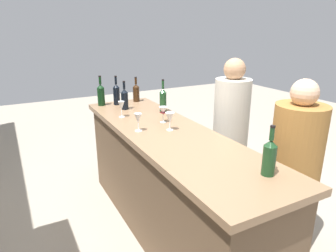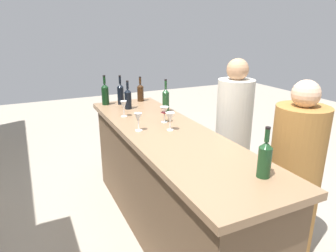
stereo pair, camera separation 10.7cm
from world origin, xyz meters
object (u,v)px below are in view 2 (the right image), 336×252
(wine_bottle_center_near_black, at_px, (128,98))
(wine_bottle_second_right_near_black, at_px, (121,93))
(wine_bottle_second_left_olive_green, at_px, (166,100))
(wine_glass_near_left, at_px, (164,111))
(wine_glass_far_left, at_px, (138,119))
(wine_bottle_far_right_dark_green, at_px, (105,94))
(wine_glass_near_center, at_px, (170,118))
(wine_bottle_leftmost_olive_green, at_px, (265,158))
(wine_glass_near_right, at_px, (124,106))
(person_center_guest, at_px, (294,180))
(wine_bottle_rightmost_amber_brown, at_px, (140,92))
(person_left_guest, at_px, (233,141))

(wine_bottle_center_near_black, height_order, wine_bottle_second_right_near_black, wine_bottle_second_right_near_black)
(wine_bottle_center_near_black, bearing_deg, wine_bottle_second_left_olive_green, -131.14)
(wine_bottle_second_right_near_black, bearing_deg, wine_bottle_center_near_black, -177.90)
(wine_glass_near_left, distance_m, wine_glass_far_left, 0.32)
(wine_bottle_center_near_black, distance_m, wine_bottle_far_right_dark_green, 0.33)
(wine_bottle_far_right_dark_green, relative_size, wine_glass_near_left, 2.24)
(wine_bottle_second_left_olive_green, bearing_deg, wine_glass_near_center, 158.37)
(wine_glass_far_left, bearing_deg, wine_bottle_leftmost_olive_green, -161.34)
(wine_bottle_center_near_black, distance_m, wine_glass_near_right, 0.29)
(wine_glass_near_left, height_order, wine_glass_near_center, wine_glass_near_center)
(wine_bottle_second_right_near_black, xyz_separation_m, person_center_guest, (-1.74, -0.86, -0.44))
(wine_bottle_second_left_olive_green, distance_m, wine_glass_near_left, 0.37)
(wine_glass_near_center, bearing_deg, wine_bottle_center_near_black, 6.59)
(wine_glass_near_right, height_order, person_center_guest, person_center_guest)
(wine_bottle_rightmost_amber_brown, relative_size, wine_glass_near_center, 1.85)
(wine_bottle_leftmost_olive_green, distance_m, wine_glass_near_left, 1.22)
(person_left_guest, bearing_deg, wine_bottle_leftmost_olive_green, 53.78)
(wine_glass_near_left, xyz_separation_m, person_center_guest, (-0.91, -0.70, -0.42))
(wine_bottle_second_left_olive_green, bearing_deg, wine_bottle_center_near_black, 48.86)
(wine_glass_near_left, distance_m, wine_glass_near_center, 0.23)
(wine_bottle_far_right_dark_green, height_order, person_center_guest, person_center_guest)
(wine_glass_far_left, xyz_separation_m, person_left_guest, (0.02, -1.01, -0.38))
(wine_bottle_leftmost_olive_green, distance_m, wine_bottle_second_left_olive_green, 1.54)
(wine_glass_near_center, xyz_separation_m, person_center_guest, (-0.68, -0.75, -0.42))
(wine_bottle_leftmost_olive_green, bearing_deg, wine_glass_near_center, 7.18)
(wine_bottle_second_left_olive_green, distance_m, wine_bottle_rightmost_amber_brown, 0.55)
(wine_bottle_second_left_olive_green, xyz_separation_m, wine_bottle_rightmost_amber_brown, (0.54, 0.07, -0.02))
(wine_bottle_center_near_black, height_order, person_left_guest, person_left_guest)
(wine_bottle_center_near_black, xyz_separation_m, person_left_guest, (-0.70, -0.86, -0.38))
(wine_bottle_second_right_near_black, distance_m, wine_glass_near_left, 0.85)
(wine_glass_near_left, height_order, wine_glass_far_left, wine_glass_far_left)
(wine_bottle_far_right_dark_green, bearing_deg, wine_bottle_second_left_olive_green, -138.90)
(wine_bottle_center_near_black, relative_size, wine_glass_near_left, 2.05)
(wine_glass_near_left, relative_size, wine_glass_near_center, 0.95)
(wine_bottle_second_left_olive_green, bearing_deg, wine_bottle_far_right_dark_green, 41.10)
(person_center_guest, bearing_deg, wine_bottle_center_near_black, -38.99)
(wine_glass_far_left, distance_m, person_center_guest, 1.34)
(wine_bottle_second_left_olive_green, relative_size, wine_glass_far_left, 2.17)
(wine_bottle_far_right_dark_green, distance_m, wine_glass_far_left, 1.00)
(wine_bottle_rightmost_amber_brown, xyz_separation_m, wine_glass_near_left, (-0.87, 0.10, -0.01))
(wine_bottle_center_near_black, height_order, wine_glass_near_left, wine_bottle_center_near_black)
(wine_glass_near_right, bearing_deg, wine_glass_near_center, -158.23)
(wine_glass_near_center, height_order, wine_glass_near_right, same)
(wine_bottle_second_left_olive_green, xyz_separation_m, wine_bottle_far_right_dark_green, (0.55, 0.48, -0.00))
(wine_bottle_far_right_dark_green, height_order, wine_glass_near_left, wine_bottle_far_right_dark_green)
(wine_glass_near_right, bearing_deg, wine_bottle_leftmost_olive_green, -167.30)
(wine_bottle_second_left_olive_green, relative_size, wine_glass_near_right, 2.14)
(wine_bottle_second_right_near_black, bearing_deg, wine_glass_far_left, 171.58)
(wine_bottle_second_right_near_black, bearing_deg, wine_bottle_second_left_olive_green, -147.59)
(wine_bottle_second_left_olive_green, height_order, wine_glass_near_left, wine_bottle_second_left_olive_green)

